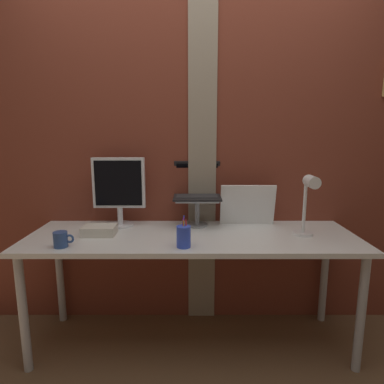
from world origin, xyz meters
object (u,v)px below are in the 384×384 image
Objects in this scene: coffee_mug at (61,239)px; whiteboard_panel at (247,205)px; monitor at (119,187)px; desk_lamp at (308,199)px; pen_cup at (183,236)px; laptop at (197,187)px.

whiteboard_panel is at bearing 21.90° from coffee_mug.
monitor is 4.07× the size of coffee_mug.
desk_lamp reaches higher than whiteboard_panel.
coffee_mug is at bearing -158.10° from whiteboard_panel.
monitor is 0.64m from pen_cup.
monitor reaches higher than laptop.
monitor is at bearing 136.62° from pen_cup.
pen_cup is at bearing 0.03° from coffee_mug.
monitor is at bearing -178.19° from whiteboard_panel.
whiteboard_panel is at bearing 46.18° from pen_cup.
laptop is at bearing 153.18° from desk_lamp.
laptop is at bearing 80.67° from pen_cup.
whiteboard_panel is at bearing 138.03° from desk_lamp.
desk_lamp is at bearing -26.82° from laptop.
laptop is 1.81× the size of pen_cup.
whiteboard_panel is (0.34, -0.05, -0.12)m from laptop.
monitor is 1.21× the size of desk_lamp.
whiteboard_panel is 3.26× the size of coffee_mug.
monitor is 2.63× the size of pen_cup.
laptop is at bearing 33.14° from coffee_mug.
laptop is at bearing 171.39° from whiteboard_panel.
pen_cup is at bearing -167.35° from desk_lamp.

